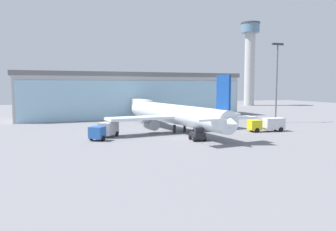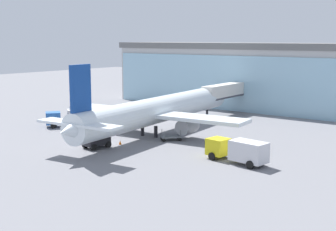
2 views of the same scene
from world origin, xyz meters
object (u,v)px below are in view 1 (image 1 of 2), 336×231
at_px(apron_light_mast, 277,76).
at_px(safety_cone_wingtip, 233,127).
at_px(catering_truck, 105,130).
at_px(safety_cone_nose, 194,136).
at_px(airplane, 174,114).
at_px(jet_bridge, 139,105).
at_px(fuel_truck, 267,124).
at_px(control_tower, 250,57).
at_px(pushback_tug, 198,135).
at_px(baggage_cart, 198,129).

distance_m(apron_light_mast, safety_cone_wingtip, 21.02).
distance_m(catering_truck, safety_cone_nose, 15.69).
bearing_deg(airplane, catering_truck, 97.87).
height_order(jet_bridge, safety_cone_nose, jet_bridge).
height_order(jet_bridge, fuel_truck, jet_bridge).
bearing_deg(fuel_truck, catering_truck, 1.19).
distance_m(control_tower, apron_light_mast, 72.10).
height_order(apron_light_mast, pushback_tug, apron_light_mast).
xyz_separation_m(fuel_truck, safety_cone_nose, (-16.68, -1.75, -1.19)).
xyz_separation_m(airplane, safety_cone_wingtip, (13.08, -0.54, -3.15)).
height_order(control_tower, baggage_cart, control_tower).
bearing_deg(catering_truck, safety_cone_wingtip, 133.03).
relative_size(control_tower, catering_truck, 5.23).
relative_size(baggage_cart, safety_cone_wingtip, 5.80).
relative_size(apron_light_mast, airplane, 0.49).
distance_m(catering_truck, baggage_cart, 18.75).
bearing_deg(baggage_cart, jet_bridge, 51.99).
relative_size(control_tower, fuel_truck, 5.03).
bearing_deg(apron_light_mast, pushback_tug, -148.62).
bearing_deg(control_tower, safety_cone_nose, -128.94).
bearing_deg(fuel_truck, pushback_tug, 22.03).
relative_size(control_tower, pushback_tug, 11.21).
bearing_deg(pushback_tug, airplane, 4.18).
bearing_deg(safety_cone_wingtip, baggage_cart, -169.42).
relative_size(apron_light_mast, pushback_tug, 5.79).
distance_m(airplane, fuel_truck, 18.64).
distance_m(safety_cone_nose, safety_cone_wingtip, 14.64).
xyz_separation_m(control_tower, apron_light_mast, (-33.86, -62.73, -10.84)).
distance_m(jet_bridge, fuel_truck, 33.75).
relative_size(control_tower, safety_cone_nose, 68.44).
xyz_separation_m(control_tower, airplane, (-63.28, -69.19, -18.90)).
bearing_deg(jet_bridge, safety_cone_nose, -178.59).
bearing_deg(jet_bridge, safety_cone_wingtip, -149.03).
height_order(jet_bridge, baggage_cart, jet_bridge).
bearing_deg(fuel_truck, airplane, -14.80).
relative_size(fuel_truck, baggage_cart, 2.35).
bearing_deg(baggage_cart, airplane, 100.99).
bearing_deg(catering_truck, safety_cone_nose, 109.80).
xyz_separation_m(apron_light_mast, safety_cone_wingtip, (-16.35, -7.00, -11.21)).
distance_m(airplane, safety_cone_wingtip, 13.46).
height_order(control_tower, safety_cone_wingtip, control_tower).
relative_size(airplane, safety_cone_wingtip, 72.56).
bearing_deg(control_tower, catering_truck, -136.71).
height_order(control_tower, pushback_tug, control_tower).
bearing_deg(control_tower, pushback_tug, -128.17).
bearing_deg(jet_bridge, airplane, -178.70).
relative_size(airplane, catering_truck, 5.54).
distance_m(catering_truck, safety_cone_wingtip, 27.68).
bearing_deg(pushback_tug, catering_truck, 66.85).
relative_size(catering_truck, pushback_tug, 2.14).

